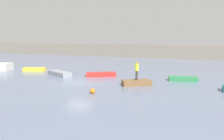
{
  "coord_description": "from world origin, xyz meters",
  "views": [
    {
      "loc": [
        10.88,
        -20.12,
        4.78
      ],
      "look_at": [
        2.66,
        2.86,
        1.0
      ],
      "focal_mm": 36.29,
      "sensor_mm": 36.0,
      "label": 1
    }
  ],
  "objects_px": {
    "rowboat_yellow": "(34,69)",
    "rowboat_grey": "(60,74)",
    "rowboat_red": "(101,74)",
    "rowboat_green": "(183,79)",
    "mooring_buoy": "(93,91)",
    "rowboat_brown": "(137,83)",
    "person_hiviz_shirt": "(137,70)"
  },
  "relations": [
    {
      "from": "rowboat_red",
      "to": "rowboat_grey",
      "type": "bearing_deg",
      "value": 167.65
    },
    {
      "from": "rowboat_grey",
      "to": "rowboat_green",
      "type": "relative_size",
      "value": 1.25
    },
    {
      "from": "rowboat_green",
      "to": "mooring_buoy",
      "type": "distance_m",
      "value": 10.47
    },
    {
      "from": "rowboat_yellow",
      "to": "rowboat_brown",
      "type": "height_order",
      "value": "rowboat_brown"
    },
    {
      "from": "rowboat_grey",
      "to": "mooring_buoy",
      "type": "relative_size",
      "value": 8.21
    },
    {
      "from": "rowboat_red",
      "to": "person_hiviz_shirt",
      "type": "height_order",
      "value": "person_hiviz_shirt"
    },
    {
      "from": "rowboat_green",
      "to": "mooring_buoy",
      "type": "bearing_deg",
      "value": -140.62
    },
    {
      "from": "rowboat_yellow",
      "to": "mooring_buoy",
      "type": "distance_m",
      "value": 14.71
    },
    {
      "from": "rowboat_grey",
      "to": "rowboat_brown",
      "type": "distance_m",
      "value": 10.02
    },
    {
      "from": "rowboat_red",
      "to": "mooring_buoy",
      "type": "bearing_deg",
      "value": -99.38
    },
    {
      "from": "rowboat_yellow",
      "to": "rowboat_green",
      "type": "distance_m",
      "value": 19.06
    },
    {
      "from": "rowboat_yellow",
      "to": "rowboat_brown",
      "type": "bearing_deg",
      "value": -29.62
    },
    {
      "from": "rowboat_red",
      "to": "rowboat_green",
      "type": "bearing_deg",
      "value": -23.69
    },
    {
      "from": "rowboat_yellow",
      "to": "mooring_buoy",
      "type": "xyz_separation_m",
      "value": [
        12.26,
        -8.14,
        -0.0
      ]
    },
    {
      "from": "rowboat_red",
      "to": "person_hiviz_shirt",
      "type": "bearing_deg",
      "value": -59.4
    },
    {
      "from": "rowboat_red",
      "to": "mooring_buoy",
      "type": "relative_size",
      "value": 7.77
    },
    {
      "from": "rowboat_grey",
      "to": "rowboat_green",
      "type": "bearing_deg",
      "value": 35.19
    },
    {
      "from": "rowboat_yellow",
      "to": "rowboat_grey",
      "type": "distance_m",
      "value": 5.46
    },
    {
      "from": "person_hiviz_shirt",
      "to": "mooring_buoy",
      "type": "height_order",
      "value": "person_hiviz_shirt"
    },
    {
      "from": "rowboat_red",
      "to": "rowboat_brown",
      "type": "relative_size",
      "value": 1.25
    },
    {
      "from": "rowboat_brown",
      "to": "rowboat_green",
      "type": "distance_m",
      "value": 5.54
    },
    {
      "from": "rowboat_yellow",
      "to": "person_hiviz_shirt",
      "type": "xyz_separation_m",
      "value": [
        14.94,
        -3.88,
        1.29
      ]
    },
    {
      "from": "rowboat_grey",
      "to": "rowboat_brown",
      "type": "relative_size",
      "value": 1.33
    },
    {
      "from": "rowboat_brown",
      "to": "mooring_buoy",
      "type": "relative_size",
      "value": 6.19
    },
    {
      "from": "rowboat_green",
      "to": "person_hiviz_shirt",
      "type": "relative_size",
      "value": 1.6
    },
    {
      "from": "person_hiviz_shirt",
      "to": "rowboat_yellow",
      "type": "bearing_deg",
      "value": 165.43
    },
    {
      "from": "rowboat_brown",
      "to": "person_hiviz_shirt",
      "type": "relative_size",
      "value": 1.51
    },
    {
      "from": "rowboat_grey",
      "to": "rowboat_brown",
      "type": "xyz_separation_m",
      "value": [
        9.82,
        -1.98,
        -0.01
      ]
    },
    {
      "from": "rowboat_brown",
      "to": "mooring_buoy",
      "type": "bearing_deg",
      "value": -151.94
    },
    {
      "from": "rowboat_red",
      "to": "rowboat_green",
      "type": "distance_m",
      "value": 9.15
    },
    {
      "from": "rowboat_grey",
      "to": "rowboat_brown",
      "type": "bearing_deg",
      "value": 16.76
    },
    {
      "from": "person_hiviz_shirt",
      "to": "mooring_buoy",
      "type": "bearing_deg",
      "value": -122.2
    }
  ]
}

